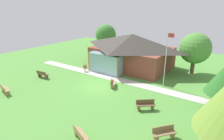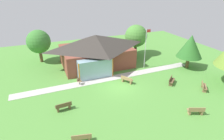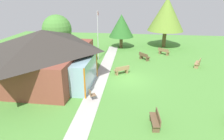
{
  "view_description": "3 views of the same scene",
  "coord_description": "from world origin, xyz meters",
  "px_view_note": "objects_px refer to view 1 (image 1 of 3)",
  "views": [
    {
      "loc": [
        11.53,
        -14.09,
        7.97
      ],
      "look_at": [
        0.11,
        2.09,
        1.1
      ],
      "focal_mm": 30.25,
      "sensor_mm": 36.0,
      "label": 1
    },
    {
      "loc": [
        -7.96,
        -17.56,
        10.9
      ],
      "look_at": [
        0.09,
        2.32,
        1.12
      ],
      "focal_mm": 30.45,
      "sensor_mm": 36.0,
      "label": 2
    },
    {
      "loc": [
        -16.91,
        -0.94,
        7.41
      ],
      "look_at": [
        -0.13,
        1.27,
        0.92
      ],
      "focal_mm": 32.46,
      "sensor_mm": 36.0,
      "label": 3
    }
  ],
  "objects_px": {
    "bench_mid_right": "(145,105)",
    "tree_behind_pavilion_left": "(106,35)",
    "bench_lawn_far_right": "(164,133)",
    "bench_front_right": "(80,135)",
    "bench_rear_near_path": "(112,83)",
    "bench_front_left": "(5,90)",
    "patio_chair_west": "(85,68)",
    "flagpole": "(166,57)",
    "bench_mid_left": "(42,75)",
    "pavilion": "(131,50)",
    "tree_behind_pavilion_right": "(195,49)"
  },
  "relations": [
    {
      "from": "bench_mid_left",
      "to": "bench_front_left",
      "type": "xyz_separation_m",
      "value": [
        0.61,
        -4.56,
        0.0
      ]
    },
    {
      "from": "bench_mid_right",
      "to": "bench_mid_left",
      "type": "distance_m",
      "value": 12.7
    },
    {
      "from": "patio_chair_west",
      "to": "bench_front_right",
      "type": "bearing_deg",
      "value": 100.16
    },
    {
      "from": "pavilion",
      "to": "bench_rear_near_path",
      "type": "bearing_deg",
      "value": -75.97
    },
    {
      "from": "bench_rear_near_path",
      "to": "patio_chair_west",
      "type": "height_order",
      "value": "patio_chair_west"
    },
    {
      "from": "bench_front_right",
      "to": "bench_lawn_far_right",
      "type": "height_order",
      "value": "same"
    },
    {
      "from": "bench_rear_near_path",
      "to": "bench_front_left",
      "type": "relative_size",
      "value": 0.96
    },
    {
      "from": "bench_mid_left",
      "to": "patio_chair_west",
      "type": "height_order",
      "value": "patio_chair_west"
    },
    {
      "from": "flagpole",
      "to": "bench_mid_right",
      "type": "xyz_separation_m",
      "value": [
        0.51,
        -5.36,
        -2.69
      ]
    },
    {
      "from": "bench_mid_right",
      "to": "bench_front_right",
      "type": "distance_m",
      "value": 5.87
    },
    {
      "from": "bench_rear_near_path",
      "to": "tree_behind_pavilion_left",
      "type": "relative_size",
      "value": 0.31
    },
    {
      "from": "bench_front_right",
      "to": "bench_mid_right",
      "type": "bearing_deg",
      "value": 95.86
    },
    {
      "from": "bench_lawn_far_right",
      "to": "bench_front_right",
      "type": "bearing_deg",
      "value": -13.89
    },
    {
      "from": "bench_mid_right",
      "to": "tree_behind_pavilion_left",
      "type": "distance_m",
      "value": 19.36
    },
    {
      "from": "bench_front_left",
      "to": "bench_lawn_far_right",
      "type": "bearing_deg",
      "value": 22.21
    },
    {
      "from": "flagpole",
      "to": "bench_front_left",
      "type": "xyz_separation_m",
      "value": [
        -11.57,
        -10.36,
        -2.69
      ]
    },
    {
      "from": "tree_behind_pavilion_right",
      "to": "bench_mid_right",
      "type": "bearing_deg",
      "value": -95.12
    },
    {
      "from": "bench_mid_left",
      "to": "tree_behind_pavilion_right",
      "type": "height_order",
      "value": "tree_behind_pavilion_right"
    },
    {
      "from": "flagpole",
      "to": "bench_rear_near_path",
      "type": "height_order",
      "value": "flagpole"
    },
    {
      "from": "flagpole",
      "to": "tree_behind_pavilion_left",
      "type": "bearing_deg",
      "value": 149.51
    },
    {
      "from": "pavilion",
      "to": "patio_chair_west",
      "type": "relative_size",
      "value": 12.3
    },
    {
      "from": "bench_mid_right",
      "to": "bench_lawn_far_right",
      "type": "bearing_deg",
      "value": 94.33
    },
    {
      "from": "pavilion",
      "to": "bench_mid_left",
      "type": "relative_size",
      "value": 6.89
    },
    {
      "from": "patio_chair_west",
      "to": "tree_behind_pavilion_right",
      "type": "distance_m",
      "value": 13.36
    },
    {
      "from": "bench_mid_right",
      "to": "bench_lawn_far_right",
      "type": "xyz_separation_m",
      "value": [
        2.46,
        -2.5,
        0.0
      ]
    },
    {
      "from": "bench_mid_right",
      "to": "bench_front_left",
      "type": "xyz_separation_m",
      "value": [
        -12.08,
        -5.01,
        0.0
      ]
    },
    {
      "from": "flagpole",
      "to": "patio_chair_west",
      "type": "xyz_separation_m",
      "value": [
        -9.68,
        -1.41,
        -2.67
      ]
    },
    {
      "from": "flagpole",
      "to": "bench_rear_near_path",
      "type": "distance_m",
      "value": 5.94
    },
    {
      "from": "pavilion",
      "to": "bench_lawn_far_right",
      "type": "bearing_deg",
      "value": -52.04
    },
    {
      "from": "bench_lawn_far_right",
      "to": "tree_behind_pavilion_right",
      "type": "xyz_separation_m",
      "value": [
        -1.49,
        13.27,
        2.75
      ]
    },
    {
      "from": "patio_chair_west",
      "to": "tree_behind_pavilion_left",
      "type": "distance_m",
      "value": 10.34
    },
    {
      "from": "flagpole",
      "to": "bench_mid_right",
      "type": "height_order",
      "value": "flagpole"
    },
    {
      "from": "bench_mid_left",
      "to": "bench_front_right",
      "type": "height_order",
      "value": "same"
    },
    {
      "from": "bench_mid_left",
      "to": "tree_behind_pavilion_left",
      "type": "xyz_separation_m",
      "value": [
        -1.18,
        13.67,
        2.75
      ]
    },
    {
      "from": "tree_behind_pavilion_right",
      "to": "bench_front_left",
      "type": "bearing_deg",
      "value": -129.59
    },
    {
      "from": "flagpole",
      "to": "tree_behind_pavilion_right",
      "type": "relative_size",
      "value": 1.13
    },
    {
      "from": "pavilion",
      "to": "flagpole",
      "type": "xyz_separation_m",
      "value": [
        5.96,
        -3.58,
        0.79
      ]
    },
    {
      "from": "pavilion",
      "to": "patio_chair_west",
      "type": "distance_m",
      "value": 6.5
    },
    {
      "from": "flagpole",
      "to": "tree_behind_pavilion_left",
      "type": "relative_size",
      "value": 1.14
    },
    {
      "from": "tree_behind_pavilion_left",
      "to": "tree_behind_pavilion_right",
      "type": "bearing_deg",
      "value": -9.37
    },
    {
      "from": "bench_mid_right",
      "to": "patio_chair_west",
      "type": "height_order",
      "value": "patio_chair_west"
    },
    {
      "from": "patio_chair_west",
      "to": "tree_behind_pavilion_left",
      "type": "xyz_separation_m",
      "value": [
        -3.68,
        9.27,
        2.73
      ]
    },
    {
      "from": "tree_behind_pavilion_right",
      "to": "flagpole",
      "type": "bearing_deg",
      "value": -105.26
    },
    {
      "from": "pavilion",
      "to": "tree_behind_pavilion_left",
      "type": "height_order",
      "value": "tree_behind_pavilion_left"
    },
    {
      "from": "tree_behind_pavilion_right",
      "to": "tree_behind_pavilion_left",
      "type": "bearing_deg",
      "value": 170.63
    },
    {
      "from": "bench_front_left",
      "to": "bench_lawn_far_right",
      "type": "relative_size",
      "value": 1.08
    },
    {
      "from": "bench_front_left",
      "to": "bench_mid_right",
      "type": "bearing_deg",
      "value": 34.96
    },
    {
      "from": "bench_rear_near_path",
      "to": "bench_front_left",
      "type": "xyz_separation_m",
      "value": [
        -7.29,
        -7.22,
        0.0
      ]
    },
    {
      "from": "bench_lawn_far_right",
      "to": "tree_behind_pavilion_right",
      "type": "height_order",
      "value": "tree_behind_pavilion_right"
    },
    {
      "from": "flagpole",
      "to": "bench_mid_right",
      "type": "relative_size",
      "value": 3.91
    }
  ]
}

